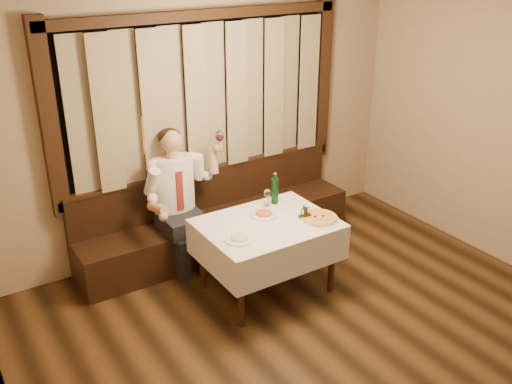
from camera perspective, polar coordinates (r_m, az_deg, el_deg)
room at (r=4.62m, az=6.20°, el=1.73°), size 5.01×6.01×2.81m
banquette at (r=6.45m, az=-3.94°, el=-3.11°), size 3.20×0.61×0.94m
dining_table at (r=5.51m, az=1.12°, el=-4.03°), size 1.27×0.97×0.76m
pizza at (r=5.55m, az=6.32°, el=-2.57°), size 0.37×0.37×0.04m
pasta_red at (r=5.58m, az=0.79°, el=-2.00°), size 0.28×0.28×0.09m
pasta_cream at (r=5.13m, az=-1.66°, el=-4.46°), size 0.27×0.27×0.09m
green_bottle at (r=5.80m, az=1.91°, el=0.17°), size 0.07×0.07×0.33m
table_wine_glass at (r=5.74m, az=1.12°, el=-0.17°), size 0.07×0.07×0.19m
cruet_caddy at (r=5.54m, az=4.92°, el=-2.20°), size 0.12×0.06×0.12m
seated_man at (r=5.94m, az=-7.81°, el=0.16°), size 0.85×0.63×1.50m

